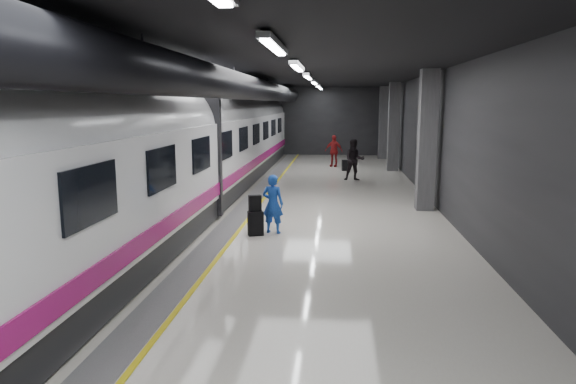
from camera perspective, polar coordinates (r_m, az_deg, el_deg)
name	(u,v)px	position (r m, az deg, el deg)	size (l,w,h in m)	color
ground	(279,220)	(15.32, -0.97, -3.12)	(40.00, 40.00, 0.00)	beige
platform_hall	(273,100)	(15.92, -1.65, 10.19)	(10.02, 40.02, 4.51)	black
train	(171,150)	(15.70, -12.89, 4.59)	(3.05, 38.00, 4.05)	black
traveler_main	(273,204)	(13.66, -1.69, -1.33)	(0.58, 0.38, 1.58)	blue
suitcase_main	(256,223)	(13.52, -3.62, -3.49)	(0.39, 0.25, 0.64)	black
shoulder_bag	(255,203)	(13.44, -3.69, -1.25)	(0.32, 0.17, 0.42)	black
traveler_far_a	(354,160)	(23.27, 7.37, 3.56)	(0.91, 0.71, 1.86)	black
traveler_far_b	(334,151)	(28.40, 5.10, 4.58)	(1.01, 0.42, 1.73)	maroon
suitcase_far	(346,165)	(26.73, 6.43, 2.97)	(0.38, 0.25, 0.57)	black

